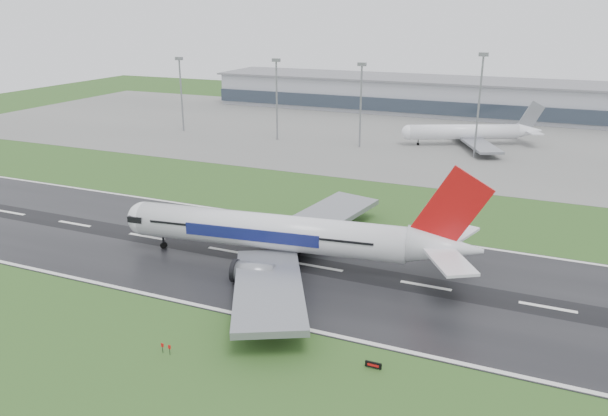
% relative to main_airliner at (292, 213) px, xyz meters
% --- Properties ---
extents(ground, '(520.00, 520.00, 0.00)m').
position_rel_main_airliner_xyz_m(ground, '(5.54, 0.40, -10.32)').
color(ground, '#274C1C').
rests_on(ground, ground).
extents(runway, '(400.00, 45.00, 0.10)m').
position_rel_main_airliner_xyz_m(runway, '(5.54, 0.40, -10.27)').
color(runway, black).
rests_on(runway, ground).
extents(apron, '(400.00, 130.00, 0.08)m').
position_rel_main_airliner_xyz_m(apron, '(5.54, 125.40, -10.28)').
color(apron, slate).
rests_on(apron, ground).
extents(terminal, '(240.00, 36.00, 15.00)m').
position_rel_main_airliner_xyz_m(terminal, '(5.54, 185.40, -2.82)').
color(terminal, '#989AA4').
rests_on(terminal, ground).
extents(main_airliner, '(76.94, 74.07, 20.45)m').
position_rel_main_airliner_xyz_m(main_airliner, '(0.00, 0.00, 0.00)').
color(main_airliner, silver).
rests_on(main_airliner, runway).
extents(parked_airliner, '(66.85, 65.12, 15.08)m').
position_rel_main_airliner_xyz_m(parked_airliner, '(15.96, 119.17, -2.70)').
color(parked_airliner, white).
rests_on(parked_airliner, apron).
extents(runway_sign, '(2.31, 0.47, 1.04)m').
position_rel_main_airliner_xyz_m(runway_sign, '(24.15, -27.19, -9.80)').
color(runway_sign, black).
rests_on(runway_sign, ground).
extents(floodmast_0, '(0.64, 0.64, 27.71)m').
position_rel_main_airliner_xyz_m(floodmast_0, '(-92.81, 100.40, 3.53)').
color(floodmast_0, gray).
rests_on(floodmast_0, ground).
extents(floodmast_1, '(0.64, 0.64, 28.43)m').
position_rel_main_airliner_xyz_m(floodmast_1, '(-51.21, 100.40, 3.89)').
color(floodmast_1, gray).
rests_on(floodmast_1, ground).
extents(floodmast_2, '(0.64, 0.64, 28.06)m').
position_rel_main_airliner_xyz_m(floodmast_2, '(-18.97, 100.40, 3.71)').
color(floodmast_2, gray).
rests_on(floodmast_2, ground).
extents(floodmast_3, '(0.64, 0.64, 32.39)m').
position_rel_main_airliner_xyz_m(floodmast_3, '(20.48, 100.40, 5.87)').
color(floodmast_3, gray).
rests_on(floodmast_3, ground).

